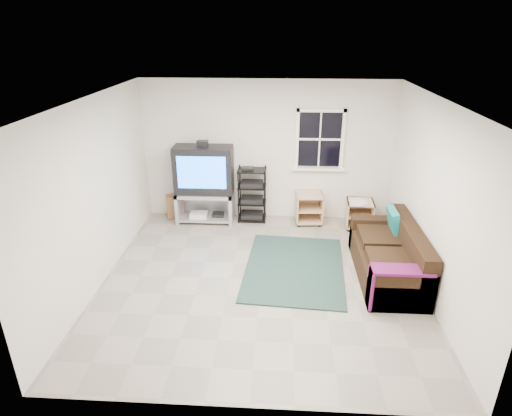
# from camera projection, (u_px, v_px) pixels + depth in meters

# --- Properties ---
(room) EXTENTS (4.60, 4.62, 4.60)m
(room) POSITION_uv_depth(u_px,v_px,m) (320.00, 143.00, 7.75)
(room) COLOR gray
(room) RESTS_ON ground
(tv_unit) EXTENTS (1.06, 0.53, 1.56)m
(tv_unit) POSITION_uv_depth(u_px,v_px,m) (204.00, 178.00, 7.87)
(tv_unit) COLOR #A1A1A9
(tv_unit) RESTS_ON ground
(av_rack) EXTENTS (0.52, 0.38, 1.05)m
(av_rack) POSITION_uv_depth(u_px,v_px,m) (252.00, 198.00, 8.05)
(av_rack) COLOR black
(av_rack) RESTS_ON ground
(side_table_left) EXTENTS (0.51, 0.51, 0.57)m
(side_table_left) POSITION_uv_depth(u_px,v_px,m) (309.00, 207.00, 8.04)
(side_table_left) COLOR #DBB086
(side_table_left) RESTS_ON ground
(side_table_right) EXTENTS (0.50, 0.51, 0.55)m
(side_table_right) POSITION_uv_depth(u_px,v_px,m) (359.00, 212.00, 7.82)
(side_table_right) COLOR #DBB086
(side_table_right) RESTS_ON ground
(sofa) EXTENTS (0.83, 1.88, 0.86)m
(sofa) POSITION_uv_depth(u_px,v_px,m) (390.00, 258.00, 6.28)
(sofa) COLOR black
(sofa) RESTS_ON ground
(shag_rug) EXTENTS (1.62, 2.14, 0.02)m
(shag_rug) POSITION_uv_depth(u_px,v_px,m) (294.00, 268.00, 6.58)
(shag_rug) COLOR black
(shag_rug) RESTS_ON ground
(paper_bag) EXTENTS (0.36, 0.29, 0.45)m
(paper_bag) POSITION_uv_depth(u_px,v_px,m) (175.00, 206.00, 8.28)
(paper_bag) COLOR #956B43
(paper_bag) RESTS_ON ground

